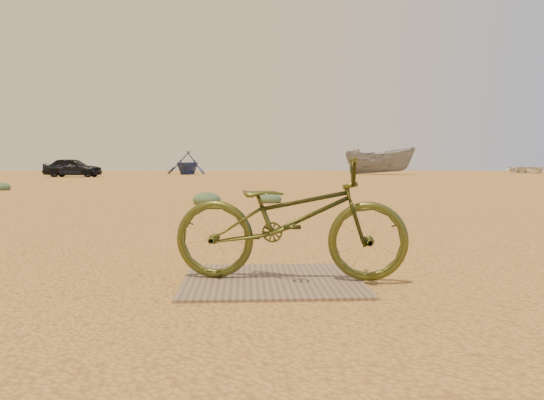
{
  "coord_description": "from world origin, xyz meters",
  "views": [
    {
      "loc": [
        0.35,
        -4.37,
        0.94
      ],
      "look_at": [
        0.57,
        -0.24,
        0.65
      ],
      "focal_mm": 35.0,
      "sensor_mm": 36.0,
      "label": 1
    }
  ],
  "objects_px": {
    "car": "(73,167)",
    "boat_mid_right": "(380,161)",
    "boat_far_right": "(528,168)",
    "plywood_board": "(272,280)",
    "bicycle": "(290,219)",
    "boat_far_left": "(187,163)"
  },
  "relations": [
    {
      "from": "car",
      "to": "boat_mid_right",
      "type": "distance_m",
      "value": 23.69
    },
    {
      "from": "boat_mid_right",
      "to": "boat_far_right",
      "type": "distance_m",
      "value": 16.04
    },
    {
      "from": "plywood_board",
      "to": "car",
      "type": "relative_size",
      "value": 0.37
    },
    {
      "from": "bicycle",
      "to": "boat_mid_right",
      "type": "bearing_deg",
      "value": -6.84
    },
    {
      "from": "boat_far_left",
      "to": "boat_mid_right",
      "type": "bearing_deg",
      "value": 11.73
    },
    {
      "from": "boat_far_left",
      "to": "boat_mid_right",
      "type": "relative_size",
      "value": 0.65
    },
    {
      "from": "car",
      "to": "boat_far_left",
      "type": "distance_m",
      "value": 10.25
    },
    {
      "from": "plywood_board",
      "to": "car",
      "type": "height_order",
      "value": "car"
    },
    {
      "from": "boat_mid_right",
      "to": "bicycle",
      "type": "bearing_deg",
      "value": -172.78
    },
    {
      "from": "plywood_board",
      "to": "boat_mid_right",
      "type": "distance_m",
      "value": 40.6
    },
    {
      "from": "boat_mid_right",
      "to": "boat_far_right",
      "type": "xyz_separation_m",
      "value": [
        15.27,
        4.87,
        -0.65
      ]
    },
    {
      "from": "plywood_board",
      "to": "boat_far_right",
      "type": "bearing_deg",
      "value": 59.18
    },
    {
      "from": "bicycle",
      "to": "car",
      "type": "xyz_separation_m",
      "value": [
        -11.83,
        32.1,
        0.14
      ]
    },
    {
      "from": "plywood_board",
      "to": "boat_far_left",
      "type": "distance_m",
      "value": 40.05
    },
    {
      "from": "plywood_board",
      "to": "boat_far_left",
      "type": "bearing_deg",
      "value": 96.98
    },
    {
      "from": "car",
      "to": "plywood_board",
      "type": "bearing_deg",
      "value": -155.76
    },
    {
      "from": "boat_mid_right",
      "to": "boat_far_left",
      "type": "bearing_deg",
      "value": 110.27
    },
    {
      "from": "car",
      "to": "boat_far_left",
      "type": "bearing_deg",
      "value": -37.48
    },
    {
      "from": "bicycle",
      "to": "car",
      "type": "distance_m",
      "value": 34.21
    },
    {
      "from": "boat_far_left",
      "to": "boat_mid_right",
      "type": "xyz_separation_m",
      "value": [
        15.82,
        -0.67,
        0.12
      ]
    },
    {
      "from": "boat_far_left",
      "to": "car",
      "type": "bearing_deg",
      "value": -117.58
    },
    {
      "from": "car",
      "to": "boat_far_left",
      "type": "xyz_separation_m",
      "value": [
        6.82,
        7.64,
        0.34
      ]
    }
  ]
}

